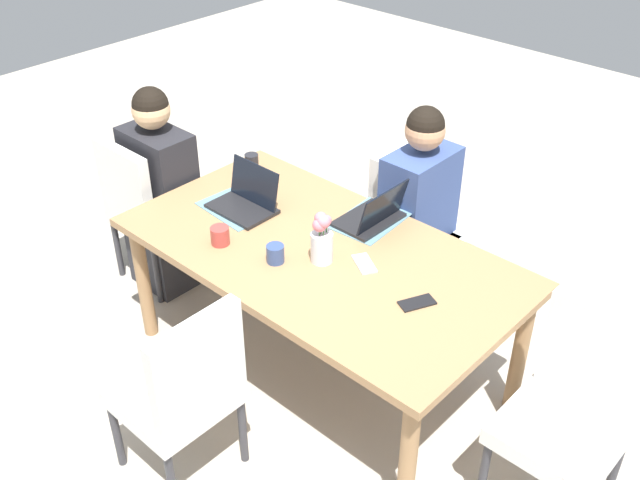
{
  "coord_description": "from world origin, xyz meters",
  "views": [
    {
      "loc": [
        -1.87,
        2.03,
        2.61
      ],
      "look_at": [
        0.0,
        0.0,
        0.77
      ],
      "focal_mm": 41.32,
      "sensor_mm": 36.0,
      "label": 1
    }
  ],
  "objects_px": {
    "dining_table": "(320,263)",
    "chair_near_left_near": "(412,220)",
    "chair_far_left_far": "(183,387)",
    "flower_vase": "(322,238)",
    "phone_silver": "(364,264)",
    "chair_head_left_right_near": "(573,406)",
    "laptop_near_left_near": "(373,216)",
    "laptop_head_right_left_mid": "(246,201)",
    "coffee_mug_near_left": "(220,236)",
    "person_head_right_left_mid": "(163,201)",
    "coffee_mug_centre_left": "(275,254)",
    "coffee_mug_near_right": "(252,164)",
    "phone_black": "(417,303)",
    "person_near_left_near": "(417,225)",
    "chair_head_right_left_mid": "(147,207)"
  },
  "relations": [
    {
      "from": "dining_table",
      "to": "laptop_near_left_near",
      "type": "height_order",
      "value": "laptop_near_left_near"
    },
    {
      "from": "laptop_near_left_near",
      "to": "phone_silver",
      "type": "bearing_deg",
      "value": 123.29
    },
    {
      "from": "chair_far_left_far",
      "to": "coffee_mug_centre_left",
      "type": "height_order",
      "value": "chair_far_left_far"
    },
    {
      "from": "chair_near_left_near",
      "to": "coffee_mug_centre_left",
      "type": "distance_m",
      "value": 1.03
    },
    {
      "from": "laptop_near_left_near",
      "to": "chair_head_left_right_near",
      "type": "bearing_deg",
      "value": 169.68
    },
    {
      "from": "chair_far_left_far",
      "to": "laptop_near_left_near",
      "type": "xyz_separation_m",
      "value": [
        0.0,
        -1.18,
        0.27
      ]
    },
    {
      "from": "coffee_mug_near_right",
      "to": "laptop_near_left_near",
      "type": "bearing_deg",
      "value": -177.17
    },
    {
      "from": "coffee_mug_near_right",
      "to": "laptop_head_right_left_mid",
      "type": "bearing_deg",
      "value": 132.54
    },
    {
      "from": "dining_table",
      "to": "person_head_right_left_mid",
      "type": "distance_m",
      "value": 1.16
    },
    {
      "from": "person_head_right_left_mid",
      "to": "chair_head_left_right_near",
      "type": "relative_size",
      "value": 1.33
    },
    {
      "from": "chair_far_left_far",
      "to": "coffee_mug_centre_left",
      "type": "xyz_separation_m",
      "value": [
        0.12,
        -0.64,
        0.27
      ]
    },
    {
      "from": "dining_table",
      "to": "coffee_mug_near_right",
      "type": "xyz_separation_m",
      "value": [
        0.77,
        -0.29,
        0.13
      ]
    },
    {
      "from": "phone_black",
      "to": "person_head_right_left_mid",
      "type": "bearing_deg",
      "value": -64.46
    },
    {
      "from": "chair_head_left_right_near",
      "to": "laptop_near_left_near",
      "type": "xyz_separation_m",
      "value": [
        1.19,
        -0.22,
        0.27
      ]
    },
    {
      "from": "person_head_right_left_mid",
      "to": "coffee_mug_near_right",
      "type": "distance_m",
      "value": 0.57
    },
    {
      "from": "coffee_mug_centre_left",
      "to": "phone_black",
      "type": "height_order",
      "value": "coffee_mug_centre_left"
    },
    {
      "from": "chair_far_left_far",
      "to": "flower_vase",
      "type": "distance_m",
      "value": 0.86
    },
    {
      "from": "laptop_head_right_left_mid",
      "to": "phone_black",
      "type": "relative_size",
      "value": 2.13
    },
    {
      "from": "chair_head_left_right_near",
      "to": "laptop_head_right_left_mid",
      "type": "relative_size",
      "value": 2.81
    },
    {
      "from": "coffee_mug_centre_left",
      "to": "chair_far_left_far",
      "type": "bearing_deg",
      "value": 100.54
    },
    {
      "from": "laptop_head_right_left_mid",
      "to": "laptop_near_left_near",
      "type": "bearing_deg",
      "value": -150.04
    },
    {
      "from": "person_head_right_left_mid",
      "to": "phone_silver",
      "type": "height_order",
      "value": "person_head_right_left_mid"
    },
    {
      "from": "laptop_head_right_left_mid",
      "to": "coffee_mug_near_left",
      "type": "bearing_deg",
      "value": 116.25
    },
    {
      "from": "flower_vase",
      "to": "chair_near_left_near",
      "type": "bearing_deg",
      "value": -82.21
    },
    {
      "from": "person_head_right_left_mid",
      "to": "phone_black",
      "type": "relative_size",
      "value": 7.97
    },
    {
      "from": "chair_head_right_left_mid",
      "to": "laptop_head_right_left_mid",
      "type": "xyz_separation_m",
      "value": [
        -0.71,
        -0.12,
        0.27
      ]
    },
    {
      "from": "coffee_mug_centre_left",
      "to": "phone_black",
      "type": "bearing_deg",
      "value": -164.01
    },
    {
      "from": "flower_vase",
      "to": "person_head_right_left_mid",
      "type": "bearing_deg",
      "value": -1.38
    },
    {
      "from": "laptop_head_right_left_mid",
      "to": "laptop_near_left_near",
      "type": "height_order",
      "value": "laptop_head_right_left_mid"
    },
    {
      "from": "chair_near_left_near",
      "to": "phone_silver",
      "type": "bearing_deg",
      "value": 110.21
    },
    {
      "from": "chair_head_right_left_mid",
      "to": "coffee_mug_centre_left",
      "type": "bearing_deg",
      "value": 175.06
    },
    {
      "from": "laptop_head_right_left_mid",
      "to": "phone_silver",
      "type": "bearing_deg",
      "value": -177.63
    },
    {
      "from": "dining_table",
      "to": "chair_near_left_near",
      "type": "height_order",
      "value": "chair_near_left_near"
    },
    {
      "from": "coffee_mug_near_left",
      "to": "phone_black",
      "type": "xyz_separation_m",
      "value": [
        -0.93,
        -0.25,
        -0.04
      ]
    },
    {
      "from": "chair_far_left_far",
      "to": "person_near_left_near",
      "type": "bearing_deg",
      "value": -89.5
    },
    {
      "from": "laptop_near_left_near",
      "to": "coffee_mug_near_right",
      "type": "distance_m",
      "value": 0.8
    },
    {
      "from": "coffee_mug_near_right",
      "to": "phone_black",
      "type": "xyz_separation_m",
      "value": [
        -1.33,
        0.31,
        -0.05
      ]
    },
    {
      "from": "chair_near_left_near",
      "to": "chair_head_left_right_near",
      "type": "height_order",
      "value": "same"
    },
    {
      "from": "chair_head_right_left_mid",
      "to": "coffee_mug_centre_left",
      "type": "xyz_separation_m",
      "value": [
        -1.14,
        0.1,
        0.27
      ]
    },
    {
      "from": "person_head_right_left_mid",
      "to": "laptop_near_left_near",
      "type": "relative_size",
      "value": 3.73
    },
    {
      "from": "coffee_mug_centre_left",
      "to": "person_near_left_near",
      "type": "bearing_deg",
      "value": -96.48
    },
    {
      "from": "flower_vase",
      "to": "coffee_mug_near_left",
      "type": "bearing_deg",
      "value": 26.23
    },
    {
      "from": "person_head_right_left_mid",
      "to": "coffee_mug_centre_left",
      "type": "distance_m",
      "value": 1.12
    },
    {
      "from": "person_head_right_left_mid",
      "to": "chair_head_left_right_near",
      "type": "distance_m",
      "value": 2.39
    },
    {
      "from": "coffee_mug_near_right",
      "to": "phone_silver",
      "type": "bearing_deg",
      "value": 166.04
    },
    {
      "from": "person_head_right_left_mid",
      "to": "laptop_head_right_left_mid",
      "type": "bearing_deg",
      "value": -175.91
    },
    {
      "from": "coffee_mug_near_left",
      "to": "phone_silver",
      "type": "relative_size",
      "value": 0.58
    },
    {
      "from": "dining_table",
      "to": "phone_black",
      "type": "xyz_separation_m",
      "value": [
        -0.56,
        0.02,
        0.08
      ]
    },
    {
      "from": "phone_silver",
      "to": "chair_near_left_near",
      "type": "bearing_deg",
      "value": 140.54
    },
    {
      "from": "laptop_head_right_left_mid",
      "to": "phone_silver",
      "type": "xyz_separation_m",
      "value": [
        -0.74,
        -0.03,
        -0.04
      ]
    }
  ]
}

